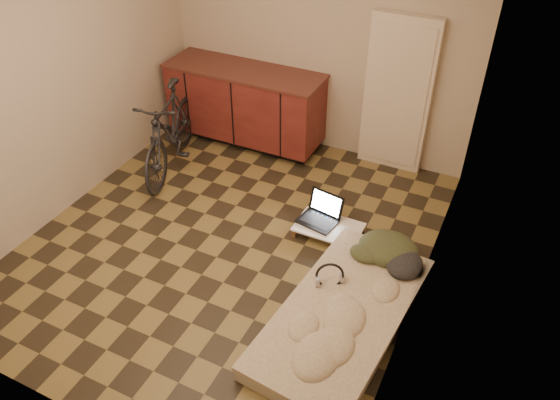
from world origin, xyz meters
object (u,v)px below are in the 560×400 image
at_px(bicycle, 169,127).
at_px(laptop, 320,215).
at_px(lap_desk, 329,227).
at_px(futon, 343,315).

height_order(bicycle, laptop, bicycle).
xyz_separation_m(bicycle, lap_desk, (2.00, -0.34, -0.43)).
distance_m(futon, lap_desk, 1.07).
relative_size(bicycle, lap_desk, 2.56).
bearing_deg(futon, bicycle, 158.57).
xyz_separation_m(futon, lap_desk, (-0.50, 0.95, 0.01)).
xyz_separation_m(futon, laptop, (-0.61, 1.01, 0.08)).
height_order(lap_desk, laptop, laptop).
bearing_deg(laptop, bicycle, -178.63).
relative_size(bicycle, futon, 0.85).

